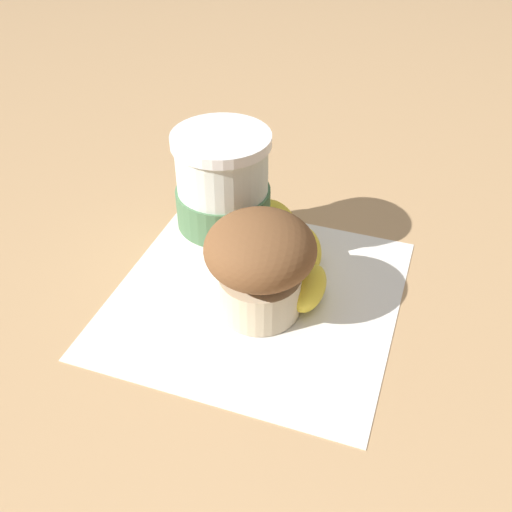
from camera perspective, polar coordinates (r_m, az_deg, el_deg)
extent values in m
plane|color=tan|center=(0.57, 0.00, -3.90)|extent=(3.00, 3.00, 0.00)
cube|color=white|center=(0.57, 0.00, -3.85)|extent=(0.30, 0.30, 0.00)
cylinder|color=silver|center=(0.58, -3.13, 5.25)|extent=(0.09, 0.09, 0.12)
cylinder|color=white|center=(0.55, -3.36, 10.99)|extent=(0.09, 0.09, 0.01)
cylinder|color=#4C754C|center=(0.59, -3.11, 4.82)|extent=(0.09, 0.09, 0.04)
cylinder|color=beige|center=(0.54, 0.38, -3.46)|extent=(0.07, 0.07, 0.04)
ellipsoid|color=brown|center=(0.51, 0.40, 0.68)|extent=(0.10, 0.10, 0.06)
ellipsoid|color=yellow|center=(0.55, 5.06, -3.06)|extent=(0.04, 0.06, 0.04)
ellipsoid|color=yellow|center=(0.59, 4.48, 0.55)|extent=(0.07, 0.08, 0.04)
ellipsoid|color=yellow|center=(0.63, 1.93, 3.37)|extent=(0.08, 0.07, 0.04)
ellipsoid|color=brown|center=(0.66, -1.94, 5.16)|extent=(0.06, 0.04, 0.04)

